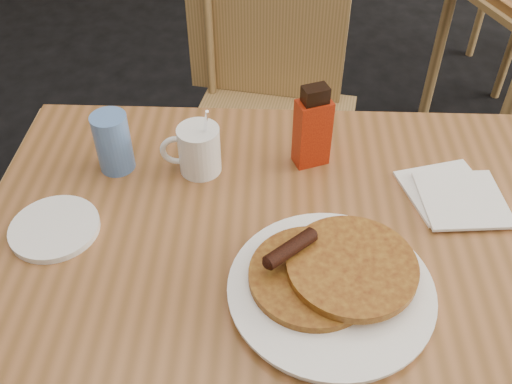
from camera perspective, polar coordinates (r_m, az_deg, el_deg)
The scene contains 8 objects.
main_table at distance 1.00m, azimuth 4.66°, elevation -6.30°, with size 1.22×0.88×0.75m.
chair_main_far at distance 1.62m, azimuth 1.18°, elevation 10.87°, with size 0.55×0.55×1.00m.
pancake_plate at distance 0.89m, azimuth 7.48°, elevation -9.01°, with size 0.32×0.32×0.07m.
coffee_mug at distance 1.07m, azimuth -5.84°, elevation 4.29°, with size 0.11×0.08×0.15m.
syrup_bottle at distance 1.07m, azimuth 5.67°, elevation 6.31°, with size 0.07×0.06×0.17m.
napkin_stack at distance 1.09m, azimuth 19.24°, elevation -0.33°, with size 0.18×0.19×0.01m.
blue_tumbler at distance 1.09m, azimuth -14.10°, elevation 4.83°, with size 0.07×0.07×0.12m, color #537EC4.
side_saucer at distance 1.03m, azimuth -19.49°, elevation -3.42°, with size 0.15×0.15×0.01m, color white.
Camera 1 is at (-0.04, -0.68, 1.46)m, focal length 40.00 mm.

